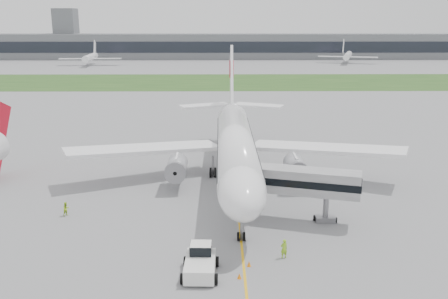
{
  "coord_description": "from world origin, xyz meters",
  "views": [
    {
      "loc": [
        -2.25,
        -62.81,
        22.39
      ],
      "look_at": [
        -1.62,
        2.0,
        5.34
      ],
      "focal_mm": 40.0,
      "sensor_mm": 36.0,
      "label": 1
    }
  ],
  "objects_px": {
    "jet_bridge": "(294,181)",
    "pushback_tug": "(200,262)",
    "airliner": "(235,142)",
    "ground_crew_near": "(284,249)"
  },
  "relations": [
    {
      "from": "jet_bridge",
      "to": "pushback_tug",
      "type": "bearing_deg",
      "value": -113.31
    },
    {
      "from": "airliner",
      "to": "ground_crew_near",
      "type": "relative_size",
      "value": 27.9
    },
    {
      "from": "pushback_tug",
      "to": "ground_crew_near",
      "type": "xyz_separation_m",
      "value": [
        7.94,
        2.87,
        -0.16
      ]
    },
    {
      "from": "pushback_tug",
      "to": "ground_crew_near",
      "type": "bearing_deg",
      "value": 21.25
    },
    {
      "from": "airliner",
      "to": "jet_bridge",
      "type": "relative_size",
      "value": 3.9
    },
    {
      "from": "ground_crew_near",
      "to": "jet_bridge",
      "type": "bearing_deg",
      "value": -121.61
    },
    {
      "from": "airliner",
      "to": "pushback_tug",
      "type": "relative_size",
      "value": 11.08
    },
    {
      "from": "pushback_tug",
      "to": "jet_bridge",
      "type": "relative_size",
      "value": 0.35
    },
    {
      "from": "jet_bridge",
      "to": "ground_crew_near",
      "type": "bearing_deg",
      "value": -86.82
    },
    {
      "from": "airliner",
      "to": "pushback_tug",
      "type": "bearing_deg",
      "value": -98.51
    }
  ]
}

